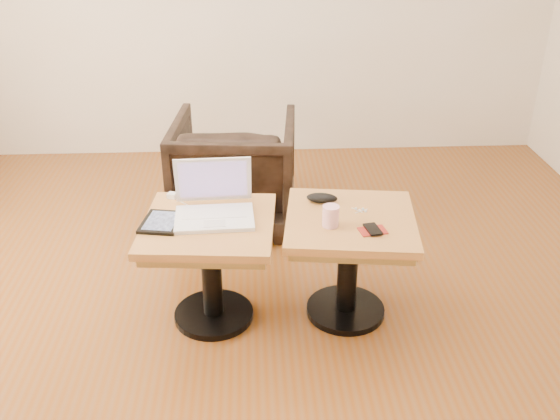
{
  "coord_description": "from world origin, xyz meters",
  "views": [
    {
      "loc": [
        -0.05,
        -2.49,
        1.91
      ],
      "look_at": [
        0.08,
        0.04,
        0.59
      ],
      "focal_mm": 40.0,
      "sensor_mm": 36.0,
      "label": 1
    }
  ],
  "objects_px": {
    "side_table_left": "(210,247)",
    "side_table_right": "(349,243)",
    "laptop": "(214,205)",
    "striped_cup": "(331,216)",
    "armchair": "(235,170)"
  },
  "relations": [
    {
      "from": "side_table_left",
      "to": "side_table_right",
      "type": "xyz_separation_m",
      "value": [
        0.66,
        0.0,
        0.0
      ]
    },
    {
      "from": "side_table_right",
      "to": "laptop",
      "type": "height_order",
      "value": "laptop"
    },
    {
      "from": "striped_cup",
      "to": "armchair",
      "type": "distance_m",
      "value": 1.22
    },
    {
      "from": "armchair",
      "to": "side_table_right",
      "type": "bearing_deg",
      "value": 123.66
    },
    {
      "from": "laptop",
      "to": "striped_cup",
      "type": "relative_size",
      "value": 3.81
    },
    {
      "from": "side_table_left",
      "to": "side_table_right",
      "type": "height_order",
      "value": "same"
    },
    {
      "from": "laptop",
      "to": "striped_cup",
      "type": "xyz_separation_m",
      "value": [
        0.53,
        -0.13,
        -0.0
      ]
    },
    {
      "from": "side_table_right",
      "to": "striped_cup",
      "type": "xyz_separation_m",
      "value": [
        -0.1,
        -0.07,
        0.18
      ]
    },
    {
      "from": "armchair",
      "to": "side_table_left",
      "type": "bearing_deg",
      "value": 89.57
    },
    {
      "from": "side_table_right",
      "to": "striped_cup",
      "type": "height_order",
      "value": "striped_cup"
    },
    {
      "from": "striped_cup",
      "to": "armchair",
      "type": "height_order",
      "value": "armchair"
    },
    {
      "from": "side_table_right",
      "to": "armchair",
      "type": "distance_m",
      "value": 1.17
    },
    {
      "from": "side_table_left",
      "to": "armchair",
      "type": "relative_size",
      "value": 0.86
    },
    {
      "from": "side_table_left",
      "to": "laptop",
      "type": "bearing_deg",
      "value": 71.52
    },
    {
      "from": "side_table_left",
      "to": "armchair",
      "type": "xyz_separation_m",
      "value": [
        0.1,
        1.03,
        -0.07
      ]
    }
  ]
}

